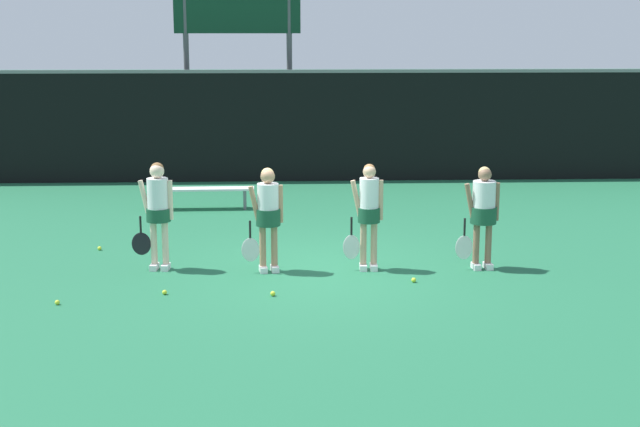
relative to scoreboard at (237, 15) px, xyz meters
The scene contains 13 objects.
ground_plane 10.36m from the scoreboard, 79.75° to the right, with size 140.00×140.00×0.00m, color #216642.
fence_windscreen 3.35m from the scoreboard, 34.67° to the right, with size 60.00×0.08×2.72m.
scoreboard is the anchor object (origin of this frame).
bench_courtside 5.85m from the scoreboard, 97.27° to the right, with size 2.17×0.40×0.44m.
player_0 9.82m from the scoreboard, 95.10° to the right, with size 0.66×0.38×1.68m.
player_1 10.01m from the scoreboard, 84.81° to the right, with size 0.64×0.38×1.62m.
player_2 10.22m from the scoreboard, 75.68° to the right, with size 0.62×0.34×1.66m.
player_3 10.80m from the scoreboard, 66.13° to the right, with size 0.67×0.41×1.61m.
tennis_ball_0 11.37m from the scoreboard, 73.51° to the right, with size 0.07×0.07×0.07m, color #CCE033.
tennis_ball_1 11.41m from the scoreboard, 93.14° to the right, with size 0.07×0.07×0.07m, color #CCE033.
tennis_ball_2 11.95m from the scoreboard, 100.15° to the right, with size 0.07×0.07×0.07m, color #CCE033.
tennis_ball_3 11.56m from the scoreboard, 85.01° to the right, with size 0.07×0.07×0.07m, color #CCE033.
tennis_ball_4 9.19m from the scoreboard, 104.09° to the right, with size 0.07×0.07×0.07m, color #CCE033.
Camera 1 is at (-0.61, -13.43, 3.68)m, focal length 50.00 mm.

